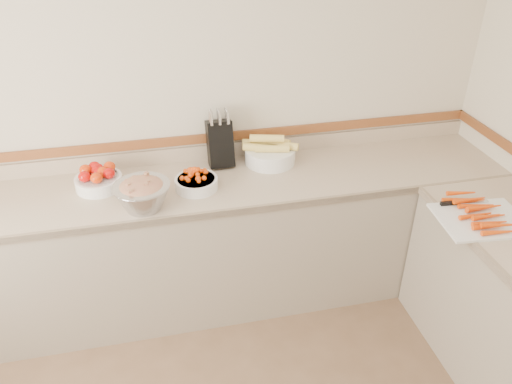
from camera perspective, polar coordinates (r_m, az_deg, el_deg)
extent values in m
plane|color=beige|center=(3.14, -8.98, 10.02)|extent=(4.00, 0.00, 4.00)
cube|color=tan|center=(3.03, -7.81, 0.44)|extent=(4.00, 0.65, 0.04)
cube|color=gray|center=(3.29, -7.25, -6.30)|extent=(4.00, 0.63, 0.86)
cube|color=gray|center=(2.77, -7.14, -2.84)|extent=(4.00, 0.02, 0.04)
cube|color=tan|center=(3.28, -8.47, 4.25)|extent=(4.00, 0.02, 0.10)
cube|color=brown|center=(3.23, -8.60, 5.81)|extent=(4.00, 0.02, 0.06)
cube|color=black|center=(3.18, -4.14, 5.54)|extent=(0.16, 0.19, 0.31)
cylinder|color=silver|center=(3.06, -5.11, 8.28)|extent=(0.02, 0.04, 0.08)
cylinder|color=silver|center=(3.07, -4.17, 8.37)|extent=(0.02, 0.04, 0.08)
cylinder|color=silver|center=(3.08, -3.23, 8.46)|extent=(0.02, 0.04, 0.08)
cylinder|color=silver|center=(3.09, -5.19, 8.50)|extent=(0.02, 0.04, 0.08)
cylinder|color=silver|center=(3.10, -4.26, 8.59)|extent=(0.02, 0.04, 0.08)
cylinder|color=silver|center=(3.10, -3.33, 8.68)|extent=(0.02, 0.04, 0.08)
cylinder|color=silver|center=(3.12, -5.27, 8.72)|extent=(0.02, 0.04, 0.08)
cylinder|color=silver|center=(3.13, -4.35, 8.81)|extent=(0.02, 0.04, 0.08)
cylinder|color=silver|center=(3.13, -3.43, 8.90)|extent=(0.02, 0.04, 0.08)
cylinder|color=white|center=(3.10, -17.51, 1.07)|extent=(0.27, 0.27, 0.07)
torus|color=white|center=(3.09, -17.60, 1.56)|extent=(0.28, 0.28, 0.01)
cylinder|color=white|center=(3.09, -17.60, 1.56)|extent=(0.24, 0.24, 0.01)
ellipsoid|color=red|center=(3.04, -19.01, 1.68)|extent=(0.07, 0.07, 0.06)
ellipsoid|color=red|center=(3.01, -17.77, 1.54)|extent=(0.07, 0.07, 0.06)
ellipsoid|color=red|center=(3.04, -16.45, 2.07)|extent=(0.07, 0.07, 0.06)
ellipsoid|color=red|center=(3.12, -18.91, 2.41)|extent=(0.07, 0.07, 0.06)
ellipsoid|color=red|center=(3.08, -17.70, 2.28)|extent=(0.07, 0.07, 0.06)
ellipsoid|color=red|center=(3.11, -16.41, 2.79)|extent=(0.07, 0.07, 0.06)
ellipsoid|color=red|center=(3.13, -17.98, 2.76)|extent=(0.07, 0.07, 0.06)
ellipsoid|color=red|center=(3.06, -17.12, 2.19)|extent=(0.07, 0.07, 0.06)
ellipsoid|color=red|center=(3.11, -17.67, 2.56)|extent=(0.07, 0.07, 0.06)
cylinder|color=white|center=(2.97, -6.83, 1.00)|extent=(0.25, 0.25, 0.07)
torus|color=white|center=(2.96, -6.86, 1.45)|extent=(0.26, 0.26, 0.01)
cylinder|color=white|center=(2.96, -6.86, 1.45)|extent=(0.22, 0.22, 0.01)
sphere|color=#EA4408|center=(3.00, -8.07, 2.37)|extent=(0.03, 0.03, 0.03)
sphere|color=#EA4408|center=(2.87, -6.60, 1.06)|extent=(0.03, 0.03, 0.03)
sphere|color=#EA4408|center=(2.91, -5.35, 1.60)|extent=(0.03, 0.03, 0.03)
sphere|color=#EA4408|center=(2.89, -5.82, 1.33)|extent=(0.03, 0.03, 0.03)
sphere|color=#EA4408|center=(2.94, -6.31, 2.42)|extent=(0.03, 0.03, 0.03)
sphere|color=#EA4408|center=(2.97, -7.86, 2.24)|extent=(0.03, 0.03, 0.03)
sphere|color=#EA4408|center=(2.94, -6.44, 2.31)|extent=(0.03, 0.03, 0.03)
sphere|color=#EA4408|center=(2.94, -6.16, 2.15)|extent=(0.03, 0.03, 0.03)
sphere|color=#EA4408|center=(2.96, -5.90, 2.44)|extent=(0.03, 0.03, 0.03)
sphere|color=#EA4408|center=(2.93, -5.90, 2.03)|extent=(0.03, 0.03, 0.03)
sphere|color=#EA4408|center=(2.96, -7.28, 2.35)|extent=(0.03, 0.03, 0.03)
sphere|color=#EA4408|center=(2.98, -5.95, 2.46)|extent=(0.03, 0.03, 0.03)
sphere|color=#EA4408|center=(3.02, -7.64, 2.57)|extent=(0.03, 0.03, 0.03)
sphere|color=#EA4408|center=(2.98, -7.50, 2.45)|extent=(0.03, 0.03, 0.03)
sphere|color=#EA4408|center=(2.93, -6.75, 2.28)|extent=(0.03, 0.03, 0.03)
sphere|color=#EA4408|center=(2.89, -7.25, 1.29)|extent=(0.03, 0.03, 0.03)
sphere|color=#EA4408|center=(2.89, -6.68, 1.52)|extent=(0.03, 0.03, 0.03)
sphere|color=#EA4408|center=(2.93, -6.92, 2.50)|extent=(0.03, 0.03, 0.03)
sphere|color=#EA4408|center=(2.93, -6.97, 2.51)|extent=(0.03, 0.03, 0.03)
sphere|color=#EA4408|center=(2.88, -6.81, 1.19)|extent=(0.03, 0.03, 0.03)
sphere|color=#EA4408|center=(2.92, -6.99, 2.61)|extent=(0.03, 0.03, 0.03)
sphere|color=#EA4408|center=(2.90, -7.04, 1.81)|extent=(0.03, 0.03, 0.03)
sphere|color=#EA4408|center=(3.03, -6.48, 2.72)|extent=(0.03, 0.03, 0.03)
sphere|color=#EA4408|center=(2.88, -7.39, 1.12)|extent=(0.03, 0.03, 0.03)
sphere|color=#EA4408|center=(2.93, -6.98, 2.40)|extent=(0.03, 0.03, 0.03)
sphere|color=#EA4408|center=(2.94, -7.18, 2.32)|extent=(0.03, 0.03, 0.03)
sphere|color=#EA4408|center=(2.99, -5.98, 2.47)|extent=(0.03, 0.03, 0.03)
sphere|color=#EA4408|center=(2.90, -7.39, 1.69)|extent=(0.03, 0.03, 0.03)
sphere|color=#EA4408|center=(2.98, -7.52, 2.54)|extent=(0.03, 0.03, 0.03)
sphere|color=#EA4408|center=(2.95, -5.46, 2.06)|extent=(0.03, 0.03, 0.03)
sphere|color=#EA4408|center=(2.91, -6.04, 1.85)|extent=(0.03, 0.03, 0.03)
sphere|color=#EA4408|center=(2.91, -7.20, 2.12)|extent=(0.03, 0.03, 0.03)
sphere|color=#EA4408|center=(2.89, -7.74, 1.33)|extent=(0.03, 0.03, 0.03)
sphere|color=#EA4408|center=(2.89, -7.02, 1.54)|extent=(0.03, 0.03, 0.03)
sphere|color=#EA4408|center=(3.03, -7.29, 2.64)|extent=(0.03, 0.03, 0.03)
sphere|color=#EA4408|center=(2.95, -6.87, 2.56)|extent=(0.03, 0.03, 0.03)
sphere|color=#EA4408|center=(2.90, -5.96, 1.59)|extent=(0.03, 0.03, 0.03)
sphere|color=#EA4408|center=(2.93, -6.76, 2.32)|extent=(0.03, 0.03, 0.03)
sphere|color=#EA4408|center=(2.93, -6.81, 2.32)|extent=(0.03, 0.03, 0.03)
cylinder|color=white|center=(3.24, 1.61, 4.23)|extent=(0.33, 0.33, 0.10)
torus|color=white|center=(3.22, 1.62, 4.91)|extent=(0.33, 0.33, 0.01)
cylinder|color=#F4D365|center=(3.17, 0.48, 5.09)|extent=(0.22, 0.12, 0.05)
cylinder|color=#F4D365|center=(3.16, 1.84, 5.00)|extent=(0.22, 0.10, 0.05)
cylinder|color=#F4D365|center=(3.21, 2.93, 5.37)|extent=(0.22, 0.15, 0.05)
cylinder|color=#F4D365|center=(3.23, 0.40, 5.61)|extent=(0.22, 0.11, 0.05)
cylinder|color=#F4D365|center=(3.26, 2.05, 5.85)|extent=(0.21, 0.16, 0.05)
cylinder|color=#F4D365|center=(3.18, 1.26, 6.14)|extent=(0.22, 0.10, 0.05)
cylinder|color=#B2B2BA|center=(2.82, -12.82, -0.53)|extent=(0.32, 0.32, 0.15)
torus|color=#B2B2BA|center=(2.78, -12.98, 0.66)|extent=(0.32, 0.32, 0.01)
ellipsoid|color=#C01643|center=(2.79, -12.95, 0.45)|extent=(0.26, 0.26, 0.08)
cube|color=#C01643|center=(2.77, -13.26, 0.96)|extent=(0.03, 0.03, 0.02)
cube|color=#9EC660|center=(2.80, -14.20, 0.93)|extent=(0.03, 0.03, 0.02)
cube|color=#C01643|center=(2.76, -14.36, 0.78)|extent=(0.03, 0.03, 0.02)
cube|color=#9EC660|center=(2.75, -13.75, 0.49)|extent=(0.03, 0.03, 0.02)
cube|color=#C01643|center=(2.82, -12.98, 1.44)|extent=(0.03, 0.03, 0.02)
cube|color=#9EC660|center=(2.71, -14.14, 0.06)|extent=(0.03, 0.03, 0.02)
cube|color=#C01643|center=(2.84, -12.41, 2.02)|extent=(0.03, 0.03, 0.02)
cube|color=#9EC660|center=(2.83, -14.54, 1.19)|extent=(0.03, 0.03, 0.02)
cube|color=#C01643|center=(2.83, -12.80, 1.56)|extent=(0.03, 0.03, 0.02)
cube|color=#9EC660|center=(2.86, -13.78, 1.57)|extent=(0.03, 0.03, 0.02)
cube|color=#C01643|center=(2.77, -12.20, 1.18)|extent=(0.02, 0.02, 0.02)
cube|color=#9EC660|center=(2.74, -12.50, 0.86)|extent=(0.02, 0.02, 0.02)
cube|color=#C01643|center=(2.78, -13.59, 0.68)|extent=(0.03, 0.03, 0.02)
cube|color=#9EC660|center=(2.79, -12.87, 0.95)|extent=(0.03, 0.03, 0.02)
cube|color=white|center=(2.94, 24.38, -2.88)|extent=(0.49, 0.40, 0.01)
cone|color=#EA4608|center=(2.84, 26.07, -4.12)|extent=(0.18, 0.04, 0.03)
cone|color=#EA4608|center=(2.84, 25.87, -3.42)|extent=(0.18, 0.04, 0.03)
cone|color=#EA4608|center=(2.87, 25.46, -3.52)|extent=(0.18, 0.04, 0.03)
cone|color=#EA4608|center=(2.89, 25.16, -3.23)|extent=(0.18, 0.04, 0.03)
cone|color=#EA4608|center=(2.89, 24.97, -2.54)|extent=(0.18, 0.04, 0.03)
cone|color=#EA4608|center=(2.92, 24.57, -2.65)|extent=(0.18, 0.04, 0.03)
cone|color=#EA4608|center=(2.94, 24.28, -2.36)|extent=(0.18, 0.04, 0.03)
cone|color=#EA4608|center=(2.95, 24.10, -1.69)|extent=(0.18, 0.04, 0.03)
cone|color=#EA4608|center=(2.98, 23.72, -1.80)|extent=(0.18, 0.04, 0.03)
cone|color=#EA4608|center=(2.99, 23.44, -1.53)|extent=(0.18, 0.04, 0.03)
cone|color=#EA4608|center=(3.00, 23.26, -0.87)|extent=(0.18, 0.04, 0.03)
cone|color=#EA4608|center=(3.03, 22.90, -0.99)|extent=(0.18, 0.04, 0.03)
cone|color=#EA4608|center=(3.05, 22.63, -0.72)|extent=(0.18, 0.04, 0.03)
cone|color=#EA4608|center=(3.06, 22.45, -0.08)|extent=(0.18, 0.04, 0.03)
cube|color=silver|center=(3.06, 23.40, -0.97)|extent=(0.19, 0.05, 0.00)
cube|color=black|center=(2.98, 21.21, -1.21)|extent=(0.10, 0.03, 0.02)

